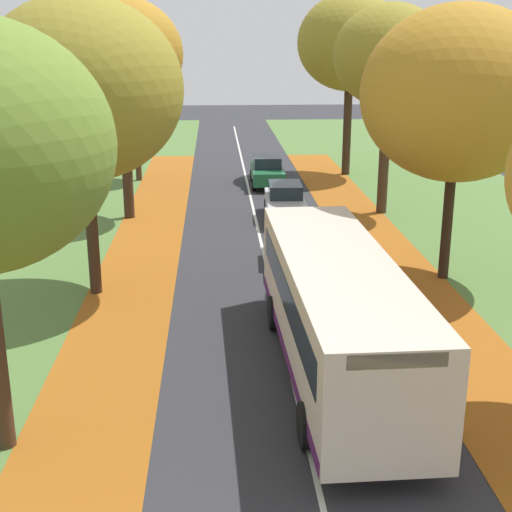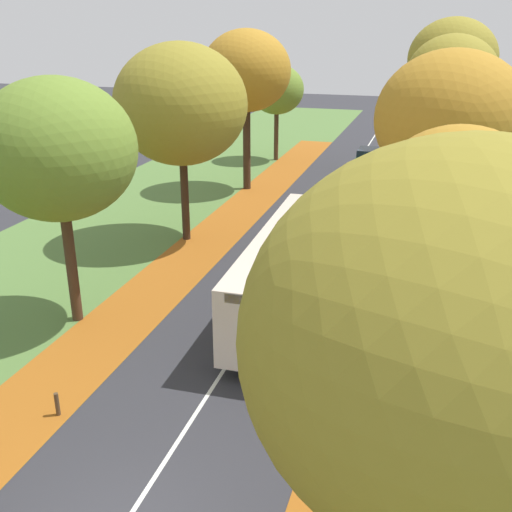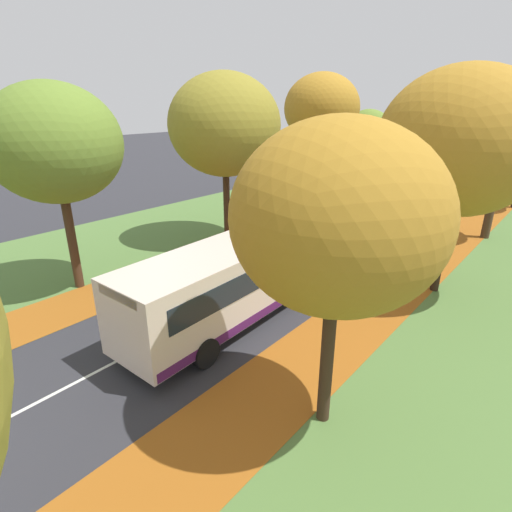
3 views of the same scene
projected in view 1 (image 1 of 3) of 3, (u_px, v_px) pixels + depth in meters
name	position (u px, v px, depth m)	size (l,w,h in m)	color
grass_verge_left	(11.00, 268.00, 25.57)	(12.00, 90.00, 0.01)	#517538
leaf_litter_left	(119.00, 331.00, 20.11)	(2.80, 60.00, 0.00)	#9E5619
grass_verge_right	(511.00, 258.00, 26.60)	(12.00, 90.00, 0.01)	#517538
leaf_litter_right	(439.00, 324.00, 20.63)	(2.80, 60.00, 0.00)	#9E5619
road_centre_line	(266.00, 263.00, 26.09)	(0.12, 80.00, 0.01)	silver
tree_left_mid	(82.00, 90.00, 21.20)	(6.07, 6.07, 9.18)	#382619
tree_left_far	(121.00, 55.00, 30.37)	(5.32, 5.32, 9.59)	#382619
tree_left_distant	(135.00, 87.00, 39.19)	(4.00, 4.00, 7.05)	#422D1E
tree_right_mid	(458.00, 94.00, 22.69)	(6.23, 6.23, 9.00)	black
tree_right_far	(390.00, 56.00, 31.31)	(4.99, 4.99, 9.37)	#422D1E
tree_right_distant	(350.00, 43.00, 40.25)	(6.02, 6.02, 10.25)	#382619
bus	(336.00, 309.00, 17.17)	(2.85, 10.46, 2.98)	beige
car_white_lead	(298.00, 240.00, 26.01)	(1.93, 4.27, 1.62)	silver
car_silver_following	(285.00, 201.00, 32.05)	(1.89, 4.26, 1.62)	#B7BABF
car_green_third_in_line	(267.00, 171.00, 39.12)	(1.83, 4.22, 1.62)	#1E6038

